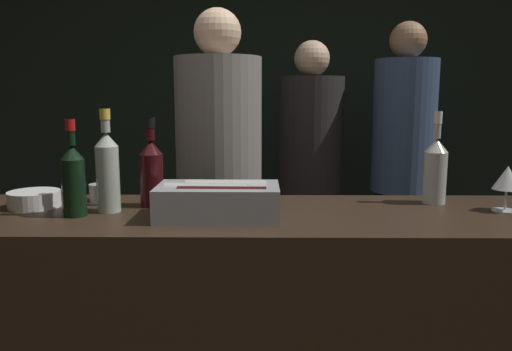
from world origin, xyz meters
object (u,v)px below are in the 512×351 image
object	(u,v)px
person_blond_tee	(219,187)
person_grey_polo	(402,162)
ice_bin_with_bottles	(218,199)
bowl_white	(34,199)
white_wine_bottle	(435,168)
candle_votive	(100,192)
red_wine_bottle_black_foil	(151,170)
wine_glass	(507,179)
rose_wine_bottle	(107,169)
person_in_hoodie	(310,170)
red_wine_bottle_burgundy	(73,178)

from	to	relation	value
person_blond_tee	person_grey_polo	size ratio (longest dim) A/B	0.98
ice_bin_with_bottles	person_blond_tee	size ratio (longest dim) A/B	0.21
bowl_white	person_blond_tee	world-z (taller)	person_blond_tee
ice_bin_with_bottles	white_wine_bottle	distance (m)	0.79
candle_votive	red_wine_bottle_black_foil	xyz separation A→B (m)	(0.21, -0.09, 0.10)
wine_glass	rose_wine_bottle	distance (m)	1.33
bowl_white	person_in_hoodie	xyz separation A→B (m)	(1.09, 1.33, -0.10)
candle_votive	red_wine_bottle_black_foil	size ratio (longest dim) A/B	0.25
white_wine_bottle	red_wine_bottle_black_foil	size ratio (longest dim) A/B	1.06
ice_bin_with_bottles	red_wine_bottle_burgundy	distance (m)	0.47
bowl_white	white_wine_bottle	bearing A→B (deg)	3.19
person_in_hoodie	person_blond_tee	distance (m)	0.90
ice_bin_with_bottles	red_wine_bottle_black_foil	bearing A→B (deg)	146.58
candle_votive	red_wine_bottle_burgundy	bearing A→B (deg)	-91.85
wine_glass	red_wine_bottle_black_foil	size ratio (longest dim) A/B	0.50
ice_bin_with_bottles	candle_votive	distance (m)	0.52
white_wine_bottle	person_blond_tee	size ratio (longest dim) A/B	0.18
wine_glass	red_wine_bottle_black_foil	xyz separation A→B (m)	(-1.20, 0.06, 0.02)
ice_bin_with_bottles	bowl_white	world-z (taller)	ice_bin_with_bottles
bowl_white	candle_votive	xyz separation A→B (m)	(0.20, 0.10, 0.00)
candle_votive	rose_wine_bottle	size ratio (longest dim) A/B	0.23
bowl_white	person_blond_tee	size ratio (longest dim) A/B	0.10
wine_glass	red_wine_bottle_burgundy	world-z (taller)	red_wine_bottle_burgundy
rose_wine_bottle	red_wine_bottle_black_foil	distance (m)	0.15
bowl_white	candle_votive	world-z (taller)	candle_votive
wine_glass	candle_votive	world-z (taller)	wine_glass
rose_wine_bottle	person_grey_polo	xyz separation A→B (m)	(1.34, 1.31, -0.15)
red_wine_bottle_burgundy	person_in_hoodie	xyz separation A→B (m)	(0.90, 1.46, -0.20)
wine_glass	white_wine_bottle	distance (m)	0.23
white_wine_bottle	red_wine_bottle_burgundy	bearing A→B (deg)	-170.52
wine_glass	white_wine_bottle	bearing A→B (deg)	148.11
wine_glass	person_grey_polo	bearing A→B (deg)	89.23
white_wine_bottle	red_wine_bottle_black_foil	distance (m)	1.01
rose_wine_bottle	red_wine_bottle_burgundy	size ratio (longest dim) A/B	1.10
rose_wine_bottle	person_in_hoodie	bearing A→B (deg)	59.94
bowl_white	rose_wine_bottle	distance (m)	0.31
ice_bin_with_bottles	red_wine_bottle_burgundy	bearing A→B (deg)	177.92
candle_votive	white_wine_bottle	distance (m)	1.22
candle_votive	red_wine_bottle_black_foil	distance (m)	0.25
candle_votive	wine_glass	bearing A→B (deg)	-6.03
wine_glass	red_wine_bottle_burgundy	bearing A→B (deg)	-176.73
person_blond_tee	person_grey_polo	world-z (taller)	person_grey_polo
rose_wine_bottle	white_wine_bottle	size ratio (longest dim) A/B	1.04
ice_bin_with_bottles	wine_glass	world-z (taller)	wine_glass
bowl_white	person_in_hoodie	size ratio (longest dim) A/B	0.10
candle_votive	person_grey_polo	world-z (taller)	person_grey_polo
red_wine_bottle_black_foil	person_grey_polo	bearing A→B (deg)	45.21
bowl_white	red_wine_bottle_black_foil	world-z (taller)	red_wine_bottle_black_foil
white_wine_bottle	person_blond_tee	bearing A→B (deg)	148.75
person_blond_tee	red_wine_bottle_burgundy	bearing A→B (deg)	7.38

